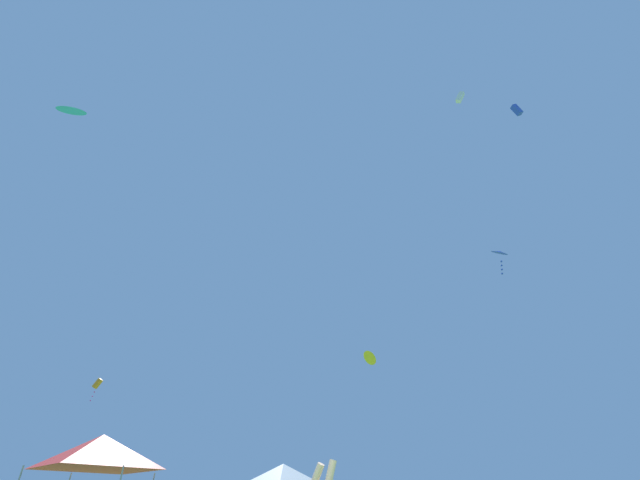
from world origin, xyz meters
name	(u,v)px	position (x,y,z in m)	size (l,w,h in m)	color
canopy_tent_red	(100,452)	(-7.45, 10.05, 3.19)	(3.51, 3.51, 3.76)	#9E9EA3
canopy_tent_white	(283,477)	(-0.94, 11.07, 2.47)	(2.71, 2.71, 2.90)	#9E9EA3
kite_blue_delta	(500,253)	(10.30, 12.83, 13.30)	(1.14, 1.10, 1.73)	blue
kite_blue_box	(517,110)	(9.27, 5.94, 16.72)	(0.46, 0.27, 0.59)	blue
kite_white_box	(460,97)	(8.67, 9.43, 21.95)	(0.64, 0.50, 0.73)	white
kite_orange_box	(97,384)	(-15.56, 24.89, 9.18)	(0.67, 0.48, 1.65)	orange
kite_yellow_delta	(370,357)	(3.26, 16.01, 8.47)	(0.94, 1.01, 0.73)	yellow
kite_cyan_delta	(71,109)	(-10.98, 6.31, 16.83)	(1.32, 1.24, 0.75)	#2DB7CC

